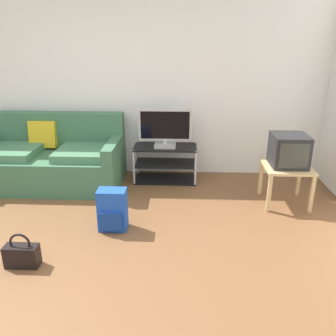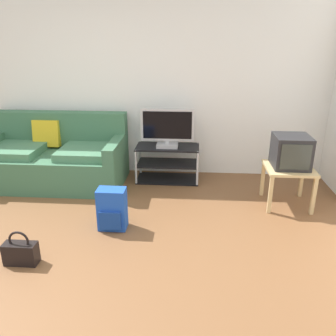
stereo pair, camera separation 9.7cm
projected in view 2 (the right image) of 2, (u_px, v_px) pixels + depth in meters
ground_plane at (51, 270)px, 2.95m from camera, size 9.00×9.80×0.02m
wall_back at (109, 77)px, 4.77m from camera, size 9.00×0.10×2.70m
couch at (55, 159)px, 4.66m from camera, size 1.84×0.94×0.91m
tv_stand at (168, 163)px, 4.75m from camera, size 0.85×0.43×0.48m
flat_tv at (167, 129)px, 4.56m from camera, size 0.70×0.22×0.51m
side_table at (289, 173)px, 3.98m from camera, size 0.53×0.53×0.47m
crt_tv at (291, 151)px, 3.91m from camera, size 0.39×0.41×0.36m
backpack at (112, 209)px, 3.53m from camera, size 0.29×0.25×0.44m
handbag at (21, 252)px, 3.00m from camera, size 0.29×0.12×0.32m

